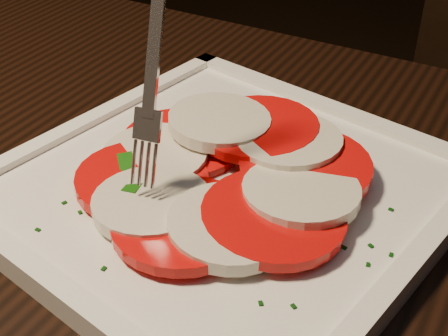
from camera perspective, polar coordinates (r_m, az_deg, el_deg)
name	(u,v)px	position (r m, az deg, el deg)	size (l,w,h in m)	color
plate	(224,193)	(0.46, 0.00, -2.27)	(0.30, 0.30, 0.01)	white
caprese_salad	(224,172)	(0.45, 0.01, -0.41)	(0.24, 0.23, 0.03)	red
fork	(159,53)	(0.41, -5.97, 10.46)	(0.03, 0.06, 0.16)	white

